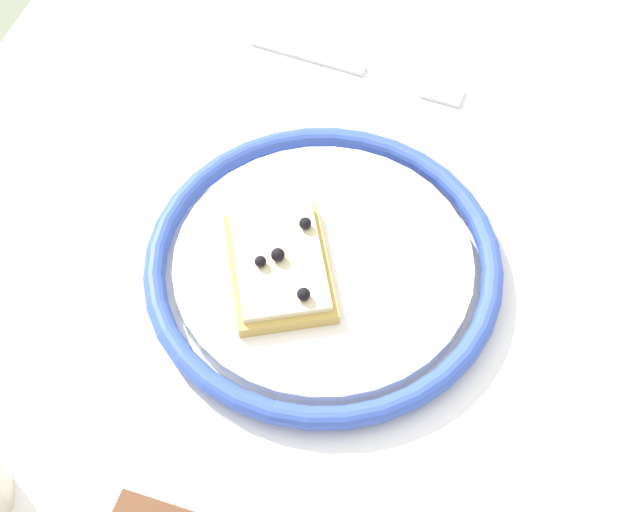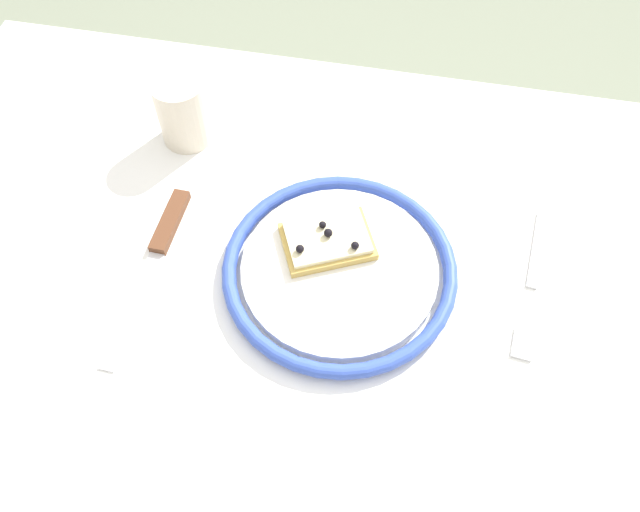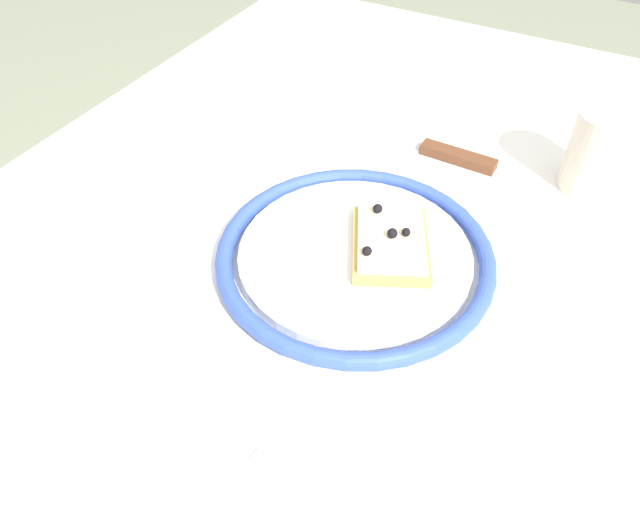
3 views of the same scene
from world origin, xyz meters
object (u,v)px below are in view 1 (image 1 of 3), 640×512
Objects in this scene: dining_table at (366,339)px; fork at (357,69)px; plate at (324,263)px; pizza_slice_near at (280,266)px.

fork is at bearing -162.80° from dining_table.
pizza_slice_near is at bearing -53.07° from plate.
pizza_slice_near is 0.61× the size of fork.
dining_table is at bearing 88.00° from plate.
dining_table is 4.40× the size of plate.
pizza_slice_near reaches higher than dining_table.
fork is (-0.24, -0.00, -0.02)m from pizza_slice_near.
pizza_slice_near reaches higher than fork.
pizza_slice_near reaches higher than plate.
fork is at bearing -172.16° from plate.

